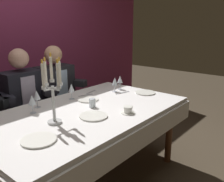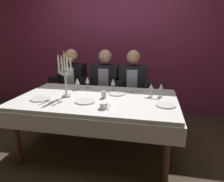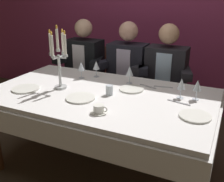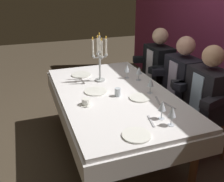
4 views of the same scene
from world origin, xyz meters
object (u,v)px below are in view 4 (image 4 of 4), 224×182
wine_glass_4 (162,106)px  wine_glass_3 (151,82)px  seated_diner_2 (207,94)px  dining_table (114,103)px  candelabra (100,59)px  dinner_plate_3 (96,91)px  dinner_plate_2 (81,75)px  dinner_plate_1 (140,98)px  dinner_plate_0 (136,135)px  seated_diner_0 (158,65)px  coffee_cup_0 (86,102)px  wine_glass_0 (127,69)px  wine_glass_1 (139,71)px  water_tumbler_0 (118,92)px  wine_glass_2 (172,112)px  seated_diner_1 (182,79)px

wine_glass_4 → wine_glass_3: bearing=162.6°
seated_diner_2 → dining_table: bearing=-111.3°
candelabra → dinner_plate_3: 0.41m
dinner_plate_2 → wine_glass_3: 0.94m
dining_table → dinner_plate_1: size_ratio=9.12×
dinner_plate_0 → seated_diner_0: seated_diner_0 is taller
coffee_cup_0 → seated_diner_0: seated_diner_0 is taller
dining_table → seated_diner_0: seated_diner_0 is taller
dining_table → wine_glass_4: (0.64, 0.18, 0.24)m
wine_glass_0 → wine_glass_1: 0.15m
dinner_plate_0 → wine_glass_3: 0.82m
candelabra → coffee_cup_0: bearing=-29.5°
coffee_cup_0 → candelabra: bearing=150.5°
dinner_plate_1 → dining_table: bearing=-139.5°
seated_diner_0 → dining_table: bearing=-53.1°
dining_table → dinner_plate_2: 0.67m
dinner_plate_3 → wine_glass_4: bearing=26.4°
seated_diner_0 → coffee_cup_0: bearing=-55.7°
dinner_plate_0 → water_tumbler_0: water_tumbler_0 is taller
candelabra → coffee_cup_0: candelabra is taller
water_tumbler_0 → wine_glass_2: bearing=16.3°
dining_table → dinner_plate_2: size_ratio=8.18×
dining_table → seated_diner_0: size_ratio=1.56×
dinner_plate_1 → dinner_plate_2: size_ratio=0.90×
candelabra → dinner_plate_3: size_ratio=2.32×
seated_diner_0 → seated_diner_1: same height
wine_glass_2 → seated_diner_0: size_ratio=0.13×
dinner_plate_0 → dinner_plate_2: size_ratio=0.93×
wine_glass_4 → dinner_plate_3: bearing=-153.6°
wine_glass_4 → water_tumbler_0: bearing=-162.2°
wine_glass_2 → candelabra: bearing=-168.1°
dinner_plate_0 → wine_glass_3: wine_glass_3 is taller
dinner_plate_3 → seated_diner_1: bearing=91.1°
dinner_plate_1 → candelabra: bearing=-159.1°
dinner_plate_3 → seated_diner_0: (-0.59, 1.06, -0.01)m
dinner_plate_1 → seated_diner_1: 0.77m
seated_diner_0 → seated_diner_1: size_ratio=1.00×
dinner_plate_1 → dinner_plate_2: bearing=-155.4°
wine_glass_3 → coffee_cup_0: (0.04, -0.68, -0.09)m
coffee_cup_0 → wine_glass_0: bearing=129.7°
dinner_plate_1 → water_tumbler_0: size_ratio=2.57×
wine_glass_3 → wine_glass_4: (0.50, -0.16, 0.00)m
dinner_plate_1 → seated_diner_0: (-0.88, 0.70, -0.01)m
wine_glass_0 → seated_diner_1: 0.66m
dinner_plate_0 → wine_glass_2: (-0.05, 0.32, 0.11)m
dinner_plate_1 → seated_diner_0: seated_diner_0 is taller
dinner_plate_2 → seated_diner_2: (0.97, 1.09, -0.01)m
candelabra → seated_diner_0: (-0.30, 0.92, -0.26)m
dinner_plate_1 → water_tumbler_0: (-0.13, -0.18, 0.03)m
dining_table → wine_glass_4: wine_glass_4 is taller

